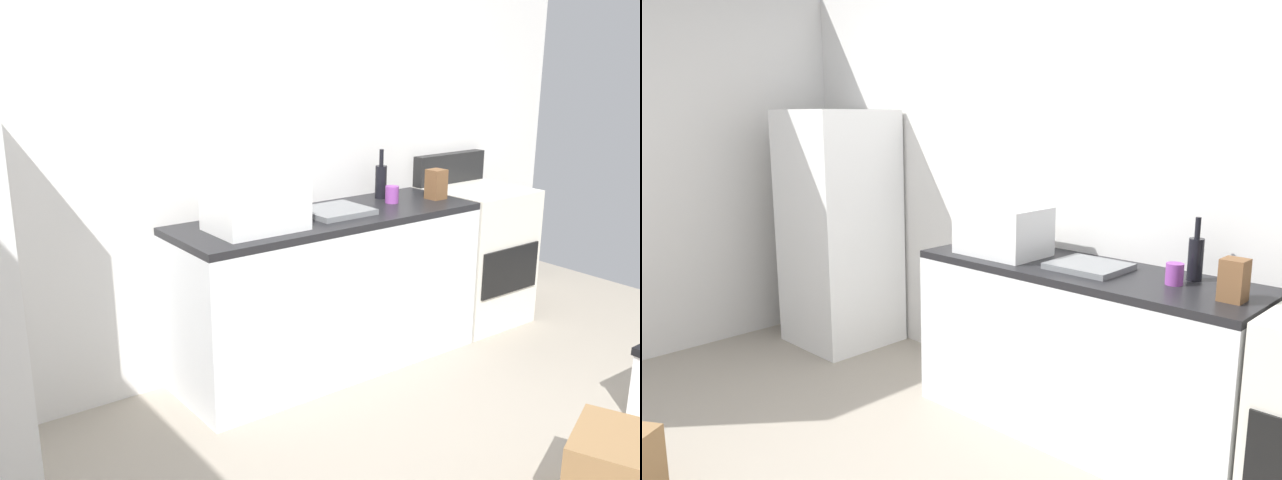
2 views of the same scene
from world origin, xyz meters
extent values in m
cube|color=silver|center=(0.00, 1.55, 1.30)|extent=(5.00, 0.10, 2.60)
cube|color=silver|center=(0.30, 1.20, 0.43)|extent=(1.80, 0.60, 0.86)
cube|color=black|center=(0.30, 1.20, 0.88)|extent=(1.80, 0.60, 0.04)
cube|color=white|center=(-1.75, 1.15, 0.85)|extent=(0.68, 0.66, 1.70)
cube|color=white|center=(-0.20, 1.16, 1.04)|extent=(0.46, 0.34, 0.27)
cube|color=slate|center=(0.34, 1.19, 0.92)|extent=(0.36, 0.32, 0.03)
cylinder|color=black|center=(0.81, 1.35, 1.00)|extent=(0.07, 0.07, 0.20)
cylinder|color=black|center=(0.81, 1.35, 1.15)|extent=(0.03, 0.03, 0.10)
cylinder|color=purple|center=(0.78, 1.22, 0.95)|extent=(0.08, 0.08, 0.10)
cube|color=brown|center=(1.07, 1.14, 0.99)|extent=(0.10, 0.10, 0.18)
camera|label=1|loc=(-1.96, -1.78, 1.80)|focal=39.12mm
camera|label=2|loc=(1.99, -1.43, 1.66)|focal=34.88mm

